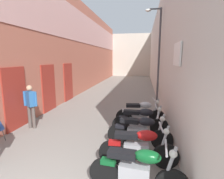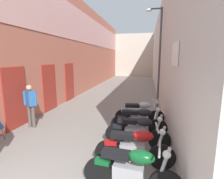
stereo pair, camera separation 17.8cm
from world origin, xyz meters
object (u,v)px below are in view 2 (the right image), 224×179
at_px(motorcycle_nearest, 131,169).
at_px(motorcycle_fourth, 139,120).
at_px(motorcycle_second, 135,147).
at_px(motorcycle_third, 137,131).
at_px(street_lamp, 158,51).
at_px(pedestrian_mid_alley, 30,103).
at_px(motorcycle_fifth, 140,112).

height_order(motorcycle_nearest, motorcycle_fourth, same).
xyz_separation_m(motorcycle_second, motorcycle_third, (-0.00, 0.91, 0.00)).
xyz_separation_m(motorcycle_third, street_lamp, (0.70, 4.41, 2.34)).
xyz_separation_m(motorcycle_third, pedestrian_mid_alley, (-3.86, 0.70, 0.42)).
xyz_separation_m(motorcycle_nearest, motorcycle_fourth, (0.00, 2.57, 0.00)).
xyz_separation_m(motorcycle_nearest, street_lamp, (0.70, 6.16, 2.34)).
bearing_deg(motorcycle_nearest, motorcycle_fourth, 90.00).
distance_m(motorcycle_third, street_lamp, 5.04).
height_order(motorcycle_second, motorcycle_fourth, same).
bearing_deg(street_lamp, pedestrian_mid_alley, -140.91).
xyz_separation_m(motorcycle_fifth, street_lamp, (0.70, 2.71, 2.34)).
distance_m(motorcycle_fourth, motorcycle_fifth, 0.87).
distance_m(motorcycle_second, pedestrian_mid_alley, 4.20).
height_order(motorcycle_fourth, pedestrian_mid_alley, pedestrian_mid_alley).
relative_size(motorcycle_second, pedestrian_mid_alley, 1.18).
bearing_deg(motorcycle_fourth, motorcycle_nearest, -90.00).
relative_size(motorcycle_fifth, street_lamp, 0.38).
relative_size(motorcycle_second, motorcycle_fourth, 1.00).
bearing_deg(pedestrian_mid_alley, motorcycle_second, -22.73).
relative_size(motorcycle_nearest, motorcycle_second, 1.00).
bearing_deg(street_lamp, motorcycle_fourth, -101.09).
xyz_separation_m(motorcycle_nearest, motorcycle_third, (-0.00, 1.75, 0.00)).
bearing_deg(pedestrian_mid_alley, motorcycle_nearest, -32.45).
bearing_deg(motorcycle_second, motorcycle_third, 90.00).
relative_size(motorcycle_second, street_lamp, 0.38).
distance_m(motorcycle_nearest, pedestrian_mid_alley, 4.59).
bearing_deg(motorcycle_third, street_lamp, 80.94).
bearing_deg(motorcycle_fifth, street_lamp, 75.47).
xyz_separation_m(motorcycle_third, motorcycle_fifth, (-0.00, 1.70, 0.00)).
distance_m(motorcycle_nearest, motorcycle_fourth, 2.57).
bearing_deg(motorcycle_fourth, street_lamp, 78.91).
bearing_deg(motorcycle_fifth, motorcycle_fourth, -89.99).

